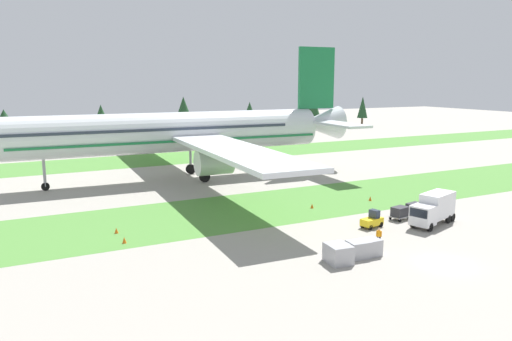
# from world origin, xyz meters

# --- Properties ---
(ground_plane) EXTENTS (400.00, 400.00, 0.00)m
(ground_plane) POSITION_xyz_m (0.00, 0.00, 0.00)
(ground_plane) COLOR gray
(grass_strip_near) EXTENTS (320.00, 16.41, 0.01)m
(grass_strip_near) POSITION_xyz_m (0.00, 25.02, 0.00)
(grass_strip_near) COLOR #4C8438
(grass_strip_near) RESTS_ON ground
(grass_strip_far) EXTENTS (320.00, 16.41, 0.01)m
(grass_strip_far) POSITION_xyz_m (0.00, 69.85, 0.00)
(grass_strip_far) COLOR #4C8438
(grass_strip_far) RESTS_ON ground
(airliner) EXTENTS (60.21, 74.11, 22.13)m
(airliner) POSITION_xyz_m (-8.77, 47.36, 7.93)
(airliner) COLOR silver
(airliner) RESTS_ON ground
(baggage_tug) EXTENTS (2.80, 1.77, 1.97)m
(baggage_tug) POSITION_xyz_m (1.47, 11.76, 0.81)
(baggage_tug) COLOR yellow
(baggage_tug) RESTS_ON ground
(cargo_dolly_lead) EXTENTS (2.45, 1.89, 1.55)m
(cargo_dolly_lead) POSITION_xyz_m (6.40, 12.72, 0.92)
(cargo_dolly_lead) COLOR #A3A3A8
(cargo_dolly_lead) RESTS_ON ground
(cargo_dolly_second) EXTENTS (2.45, 1.89, 1.55)m
(cargo_dolly_second) POSITION_xyz_m (9.24, 13.28, 0.92)
(cargo_dolly_second) COLOR #A3A3A8
(cargo_dolly_second) RESTS_ON ground
(catering_truck) EXTENTS (7.33, 4.33, 3.58)m
(catering_truck) POSITION_xyz_m (8.34, 9.50, 1.95)
(catering_truck) COLOR silver
(catering_truck) RESTS_ON ground
(ground_crew_marshaller) EXTENTS (0.41, 0.44, 1.74)m
(ground_crew_marshaller) POSITION_xyz_m (-1.81, 6.83, 0.95)
(ground_crew_marshaller) COLOR black
(ground_crew_marshaller) RESTS_ON ground
(uld_container_0) EXTENTS (2.15, 1.79, 1.73)m
(uld_container_0) POSITION_xyz_m (-8.44, 4.21, 0.86)
(uld_container_0) COLOR #A3A3A8
(uld_container_0) RESTS_ON ground
(uld_container_1) EXTENTS (2.12, 1.76, 1.59)m
(uld_container_1) POSITION_xyz_m (-5.93, 4.84, 0.79)
(uld_container_1) COLOR #A3A3A8
(uld_container_1) RESTS_ON ground
(uld_container_2) EXTENTS (2.03, 1.64, 1.69)m
(uld_container_2) POSITION_xyz_m (-8.28, 5.06, 0.85)
(uld_container_2) COLOR #A3A3A8
(uld_container_2) RESTS_ON ground
(uld_container_3) EXTENTS (2.01, 1.61, 1.58)m
(uld_container_3) POSITION_xyz_m (-4.64, 4.85, 0.79)
(uld_container_3) COLOR #A3A3A8
(uld_container_3) RESTS_ON ground
(taxiway_marker_0) EXTENTS (0.44, 0.44, 0.62)m
(taxiway_marker_0) POSITION_xyz_m (9.30, 21.57, 0.31)
(taxiway_marker_0) COLOR orange
(taxiway_marker_0) RESTS_ON ground
(taxiway_marker_1) EXTENTS (0.44, 0.44, 0.60)m
(taxiway_marker_1) POSITION_xyz_m (-0.01, 21.79, 0.30)
(taxiway_marker_1) COLOR orange
(taxiway_marker_1) RESTS_ON ground
(taxiway_marker_2) EXTENTS (0.44, 0.44, 0.60)m
(taxiway_marker_2) POSITION_xyz_m (-24.65, 22.38, 0.30)
(taxiway_marker_2) COLOR orange
(taxiway_marker_2) RESTS_ON ground
(taxiway_marker_3) EXTENTS (0.44, 0.44, 0.65)m
(taxiway_marker_3) POSITION_xyz_m (-24.57, 18.69, 0.32)
(taxiway_marker_3) COLOR orange
(taxiway_marker_3) RESTS_ON ground
(distant_tree_line) EXTENTS (160.82, 9.54, 11.83)m
(distant_tree_line) POSITION_xyz_m (-2.01, 108.54, 7.05)
(distant_tree_line) COLOR #4C3823
(distant_tree_line) RESTS_ON ground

